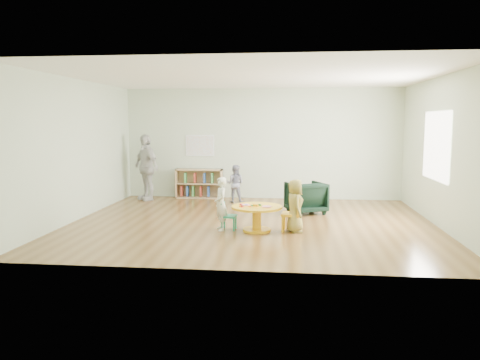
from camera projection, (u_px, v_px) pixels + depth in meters
The scene contains 11 objects.
room at pixel (253, 125), 8.89m from camera, with size 7.10×7.00×2.80m.
activity_table at pixel (257, 214), 8.39m from camera, with size 0.91×0.91×0.50m.
kid_chair_left at pixel (227, 215), 8.50m from camera, with size 0.28×0.28×0.50m.
kid_chair_right at pixel (293, 213), 8.37m from camera, with size 0.36×0.36×0.61m.
bookshelf at pixel (199, 184), 12.07m from camera, with size 1.20×0.30×0.75m.
alphabet_poster at pixel (200, 145), 12.08m from camera, with size 0.74×0.01×0.54m.
armchair at pixel (306, 198), 10.03m from camera, with size 0.72×0.75×0.68m, color black.
child_left at pixel (221, 204), 8.44m from camera, with size 0.35×0.23×0.96m, color silver.
child_right at pixel (295, 206), 8.30m from camera, with size 0.46×0.30×0.94m, color yellow.
toddler at pixel (235, 184), 11.37m from camera, with size 0.45×0.35×0.92m, color #1B2045.
adult_caretaker at pixel (146, 167), 11.71m from camera, with size 0.97×0.40×1.65m, color silver.
Camera 1 is at (0.74, -8.93, 1.95)m, focal length 35.00 mm.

